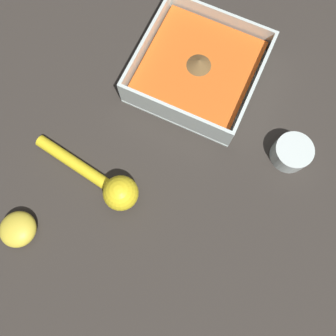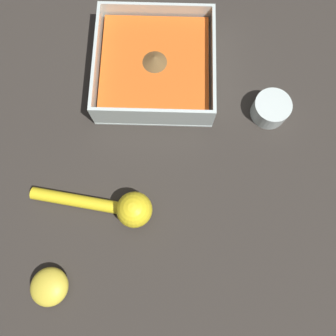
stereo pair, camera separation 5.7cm
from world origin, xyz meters
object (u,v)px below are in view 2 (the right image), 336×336
lemon_squeezer (119,207)px  lemon_half (49,287)px  square_dish (155,67)px  spice_bowl (270,109)px

lemon_squeezer → lemon_half: lemon_squeezer is taller
square_dish → lemon_squeezer: square_dish is taller
spice_bowl → lemon_half: (-0.38, -0.33, -0.00)m
square_dish → spice_bowl: bearing=-19.9°
spice_bowl → lemon_squeezer: (-0.27, -0.19, 0.01)m
square_dish → spice_bowl: square_dish is taller
lemon_half → lemon_squeezer: bearing=50.8°
square_dish → lemon_squeezer: bearing=-100.6°
lemon_squeezer → square_dish: bearing=87.8°
spice_bowl → lemon_half: 0.50m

